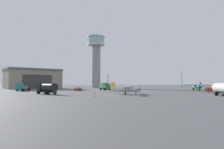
# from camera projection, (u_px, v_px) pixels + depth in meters

# --- Properties ---
(ground_plane) EXTENTS (400.00, 400.00, 0.00)m
(ground_plane) POSITION_uv_depth(u_px,v_px,m) (111.00, 95.00, 48.03)
(ground_plane) COLOR #545456
(control_tower) EXTENTS (10.58, 10.58, 35.11)m
(control_tower) POSITION_uv_depth(u_px,v_px,m) (96.00, 55.00, 116.86)
(control_tower) COLOR gray
(control_tower) RESTS_ON ground_plane
(hangar) EXTENTS (32.13, 29.56, 10.31)m
(hangar) POSITION_uv_depth(u_px,v_px,m) (33.00, 79.00, 102.84)
(hangar) COLOR gray
(hangar) RESTS_ON ground_plane
(airplane_green) EXTENTS (10.97, 8.61, 3.23)m
(airplane_green) POSITION_uv_depth(u_px,v_px,m) (196.00, 86.00, 79.27)
(airplane_green) COLOR #287A42
(airplane_green) RESTS_ON ground_plane
(airplane_red) EXTENTS (7.37, 9.33, 2.80)m
(airplane_red) POSITION_uv_depth(u_px,v_px,m) (217.00, 89.00, 57.32)
(airplane_red) COLOR red
(airplane_red) RESTS_ON ground_plane
(airplane_silver) EXTENTS (8.36, 10.71, 3.16)m
(airplane_silver) POSITION_uv_depth(u_px,v_px,m) (126.00, 89.00, 51.81)
(airplane_silver) COLOR #B7BABF
(airplane_silver) RESTS_ON ground_plane
(truck_flatbed_teal) EXTENTS (3.87, 7.28, 2.83)m
(truck_flatbed_teal) POSITION_uv_depth(u_px,v_px,m) (22.00, 87.00, 71.53)
(truck_flatbed_teal) COLOR #38383D
(truck_flatbed_teal) RESTS_ON ground_plane
(truck_fuel_tanker_black) EXTENTS (6.57, 6.74, 2.97)m
(truck_fuel_tanker_black) POSITION_uv_depth(u_px,v_px,m) (47.00, 88.00, 51.85)
(truck_fuel_tanker_black) COLOR #38383D
(truck_fuel_tanker_black) RESTS_ON ground_plane
(truck_box_green) EXTENTS (4.58, 6.28, 2.97)m
(truck_box_green) POSITION_uv_depth(u_px,v_px,m) (105.00, 86.00, 82.32)
(truck_box_green) COLOR #38383D
(truck_box_green) RESTS_ON ground_plane
(car_red) EXTENTS (2.98, 4.78, 1.37)m
(car_red) POSITION_uv_depth(u_px,v_px,m) (78.00, 89.00, 75.12)
(car_red) COLOR red
(car_red) RESTS_ON ground_plane
(car_orange) EXTENTS (3.50, 4.42, 1.37)m
(car_orange) POSITION_uv_depth(u_px,v_px,m) (132.00, 88.00, 87.58)
(car_orange) COLOR orange
(car_orange) RESTS_ON ground_plane
(light_post_west) EXTENTS (0.44, 0.44, 7.54)m
(light_post_west) POSITION_uv_depth(u_px,v_px,m) (109.00, 80.00, 102.13)
(light_post_west) COLOR #38383D
(light_post_west) RESTS_ON ground_plane
(light_post_east) EXTENTS (0.44, 0.44, 9.26)m
(light_post_east) POSITION_uv_depth(u_px,v_px,m) (182.00, 78.00, 96.73)
(light_post_east) COLOR #38383D
(light_post_east) RESTS_ON ground_plane
(light_post_north) EXTENTS (0.44, 0.44, 7.79)m
(light_post_north) POSITION_uv_depth(u_px,v_px,m) (107.00, 79.00, 99.49)
(light_post_north) COLOR #38383D
(light_post_north) RESTS_ON ground_plane
(traffic_cone_near_left) EXTENTS (0.36, 0.36, 0.60)m
(traffic_cone_near_left) POSITION_uv_depth(u_px,v_px,m) (95.00, 92.00, 56.10)
(traffic_cone_near_left) COLOR black
(traffic_cone_near_left) RESTS_ON ground_plane
(traffic_cone_near_right) EXTENTS (0.36, 0.36, 0.60)m
(traffic_cone_near_right) POSITION_uv_depth(u_px,v_px,m) (191.00, 92.00, 55.15)
(traffic_cone_near_right) COLOR black
(traffic_cone_near_right) RESTS_ON ground_plane
(traffic_cone_mid_apron) EXTENTS (0.36, 0.36, 0.59)m
(traffic_cone_mid_apron) POSITION_uv_depth(u_px,v_px,m) (95.00, 95.00, 43.77)
(traffic_cone_mid_apron) COLOR black
(traffic_cone_mid_apron) RESTS_ON ground_plane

